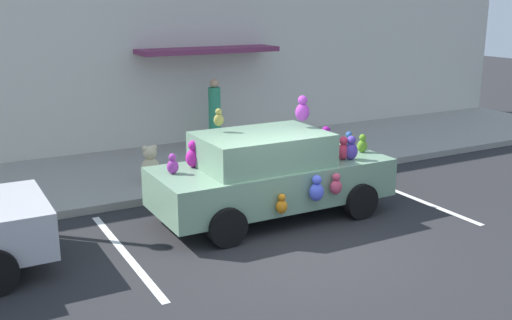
# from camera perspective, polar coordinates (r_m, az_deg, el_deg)

# --- Properties ---
(ground_plane) EXTENTS (60.00, 60.00, 0.00)m
(ground_plane) POSITION_cam_1_polar(r_m,az_deg,el_deg) (9.60, 3.83, -8.12)
(ground_plane) COLOR #262628
(sidewalk) EXTENTS (24.00, 4.00, 0.15)m
(sidewalk) POSITION_cam_1_polar(r_m,az_deg,el_deg) (13.81, -7.34, -0.66)
(sidewalk) COLOR gray
(sidewalk) RESTS_ON ground
(storefront_building) EXTENTS (24.00, 1.25, 6.40)m
(storefront_building) POSITION_cam_1_polar(r_m,az_deg,el_deg) (15.35, -10.70, 12.57)
(storefront_building) COLOR beige
(storefront_building) RESTS_ON ground
(parking_stripe_front) EXTENTS (0.12, 3.60, 0.01)m
(parking_stripe_front) POSITION_cam_1_polar(r_m,az_deg,el_deg) (12.26, 14.41, -3.37)
(parking_stripe_front) COLOR silver
(parking_stripe_front) RESTS_ON ground
(parking_stripe_rear) EXTENTS (0.12, 3.60, 0.01)m
(parking_stripe_rear) POSITION_cam_1_polar(r_m,az_deg,el_deg) (9.51, -12.34, -8.66)
(parking_stripe_rear) COLOR silver
(parking_stripe_rear) RESTS_ON ground
(plush_covered_car) EXTENTS (4.24, 2.02, 2.12)m
(plush_covered_car) POSITION_cam_1_polar(r_m,az_deg,el_deg) (10.58, 1.37, -1.29)
(plush_covered_car) COLOR gray
(plush_covered_car) RESTS_ON ground
(teddy_bear_on_sidewalk) EXTENTS (0.40, 0.34, 0.77)m
(teddy_bear_on_sidewalk) POSITION_cam_1_polar(r_m,az_deg,el_deg) (12.44, -10.01, -0.44)
(teddy_bear_on_sidewalk) COLOR beige
(teddy_bear_on_sidewalk) RESTS_ON sidewalk
(pedestrian_near_shopfront) EXTENTS (0.31, 0.31, 1.72)m
(pedestrian_near_shopfront) POSITION_cam_1_polar(r_m,az_deg,el_deg) (15.26, -3.95, 4.32)
(pedestrian_near_shopfront) COLOR #33966B
(pedestrian_near_shopfront) RESTS_ON sidewalk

